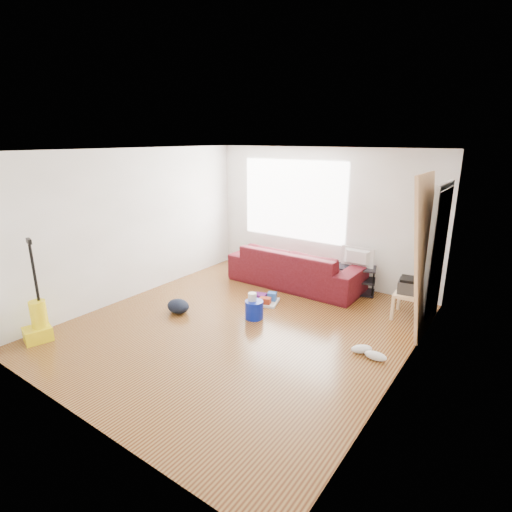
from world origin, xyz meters
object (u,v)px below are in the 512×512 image
Objects in this scene: cleaning_tray at (264,300)px; vacuum at (38,322)px; tv_stand at (354,279)px; sofa at (295,285)px; bucket at (254,318)px; backpack at (179,312)px; side_table at (412,297)px.

cleaning_tray is 0.42× the size of vacuum.
tv_stand is 1.69m from cleaning_tray.
sofa is at bearing 81.13° from vacuum.
vacuum is at bearing 64.96° from sofa.
tv_stand reaches higher than bucket.
cleaning_tray reaches higher than backpack.
side_table is 2.42m from bucket.
sofa is 2.31m from backpack.
side_table is 3.62m from backpack.
backpack is 1.96m from vacuum.
bucket is at bearing 97.07° from sofa.
sofa is 1.11m from tv_stand.
bucket is at bearing -130.91° from tv_stand.
vacuum is at bearing -122.37° from cleaning_tray.
tv_stand is 1.21m from side_table.
side_table is at bearing 35.58° from bucket.
sofa is at bearing 89.38° from cleaning_tray.
sofa reaches higher than backpack.
side_table reaches higher than backpack.
backpack is at bearing -147.85° from side_table.
cleaning_tray is at bearing 73.80° from vacuum.
tv_stand reaches higher than cleaning_tray.
vacuum reaches higher than bucket.
cleaning_tray is (-2.16, -0.82, -0.29)m from side_table.
sofa is at bearing 177.79° from tv_stand.
side_table is 5.37m from vacuum.
sofa is 6.38× the size of backpack.
tv_stand is 2.07m from bucket.
sofa is at bearing 97.07° from bucket.
backpack is 0.27× the size of vacuum.
cleaning_tray is (-1.05, -1.30, -0.20)m from tv_stand.
tv_stand reaches higher than sofa.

